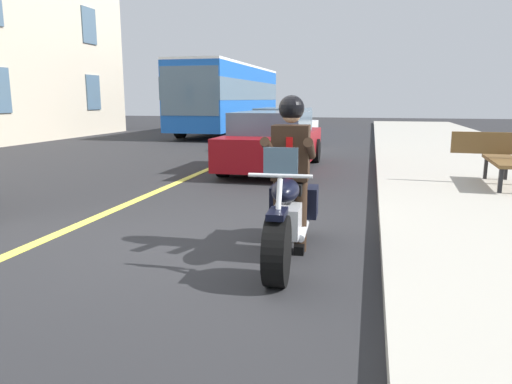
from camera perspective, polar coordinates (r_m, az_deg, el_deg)
The scene contains 8 objects.
ground_plane at distance 5.65m, azimuth -6.10°, elevation -6.46°, with size 80.00×80.00×0.00m, color #28282B.
lane_center_stripe at distance 6.58m, azimuth -22.81°, elevation -4.72°, with size 60.00×0.16×0.01m, color #E5DB4C.
motorcycle_main at distance 5.17m, azimuth 3.88°, elevation -2.88°, with size 2.22×0.66×1.26m.
rider_main at distance 5.25m, azimuth 4.18°, elevation 3.81°, with size 0.64×0.57×1.74m.
bus_near at distance 24.20m, azimuth -3.17°, elevation 11.50°, with size 11.05×2.70×3.30m.
car_silver at distance 11.62m, azimuth 2.13°, elevation 6.12°, with size 4.60×1.92×1.40m.
car_dark at distance 16.41m, azimuth 3.44°, elevation 7.56°, with size 4.60×1.92×1.40m.
bench_sidewalk at distance 9.74m, azimuth 27.62°, elevation 4.02°, with size 1.83×1.80×0.95m.
Camera 1 is at (5.07, 1.83, 1.70)m, focal length 33.36 mm.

